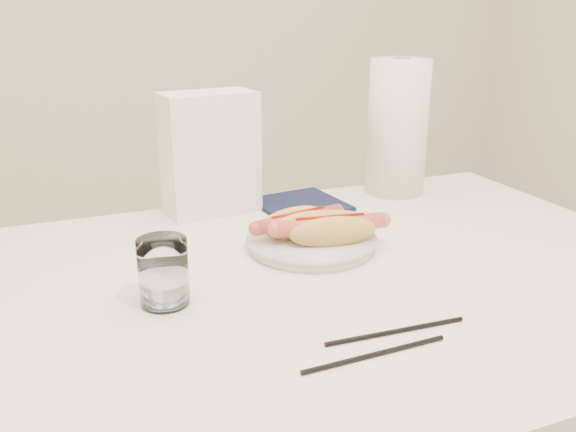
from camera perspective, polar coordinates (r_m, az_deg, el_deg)
name	(u,v)px	position (r m, az deg, el deg)	size (l,w,h in m)	color
table	(312,310)	(0.94, 2.24, -8.88)	(1.20, 0.80, 0.75)	white
plate	(311,243)	(1.01, 2.21, -2.59)	(0.21, 0.21, 0.02)	silver
hotdog_left	(298,223)	(1.01, 0.96, -0.68)	(0.17, 0.09, 0.04)	#E4B45B
hotdog_right	(330,229)	(0.98, 3.97, -1.23)	(0.18, 0.09, 0.05)	#D9B055
water_glass	(163,272)	(0.83, -11.65, -5.17)	(0.07, 0.07, 0.09)	white
chopstick_near	(396,331)	(0.77, 10.12, -10.63)	(0.01, 0.01, 0.19)	black
chopstick_far	(375,354)	(0.72, 8.20, -12.76)	(0.01, 0.01, 0.19)	black
napkin_box	(210,153)	(1.17, -7.37, 5.88)	(0.17, 0.10, 0.23)	white
navy_napkin	(300,204)	(1.22, 1.15, 1.10)	(0.16, 0.16, 0.01)	#101734
paper_towel_roll	(397,127)	(1.31, 10.27, 8.23)	(0.13, 0.13, 0.28)	white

